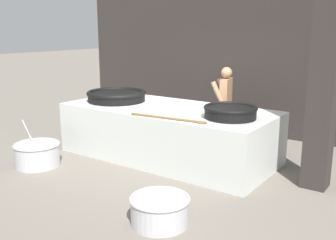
{
  "coord_description": "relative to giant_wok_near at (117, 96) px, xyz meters",
  "views": [
    {
      "loc": [
        4.1,
        -5.82,
        2.4
      ],
      "look_at": [
        0.0,
        0.0,
        0.72
      ],
      "focal_mm": 42.0,
      "sensor_mm": 36.0,
      "label": 1
    }
  ],
  "objects": [
    {
      "name": "giant_wok_near",
      "position": [
        0.0,
        0.0,
        0.0
      ],
      "size": [
        1.18,
        1.18,
        0.21
      ],
      "color": "black",
      "rests_on": "hearth_platform"
    },
    {
      "name": "giant_wok_far",
      "position": [
        2.55,
        -0.06,
        -0.0
      ],
      "size": [
        0.88,
        0.88,
        0.2
      ],
      "color": "black",
      "rests_on": "hearth_platform"
    },
    {
      "name": "support_pillar",
      "position": [
        3.9,
        0.21,
        0.9
      ],
      "size": [
        0.37,
        0.37,
        3.95
      ],
      "primitive_type": "cube",
      "color": "#2D2826",
      "rests_on": "ground_plane"
    },
    {
      "name": "prep_bowl_meat",
      "position": [
        2.64,
        -2.13,
        -0.88
      ],
      "size": [
        0.77,
        0.77,
        0.35
      ],
      "color": "#B7B7BC",
      "rests_on": "ground_plane"
    },
    {
      "name": "back_wall",
      "position": [
        1.21,
        2.69,
        0.9
      ],
      "size": [
        8.48,
        0.24,
        3.95
      ],
      "primitive_type": "cube",
      "color": "#2D2826",
      "rests_on": "ground_plane"
    },
    {
      "name": "prep_bowl_vegetables",
      "position": [
        -0.4,
        -1.67,
        -0.84
      ],
      "size": [
        1.02,
        0.8,
        0.73
      ],
      "color": "#B7B7BC",
      "rests_on": "ground_plane"
    },
    {
      "name": "ground_plane",
      "position": [
        1.21,
        0.07,
        -1.07
      ],
      "size": [
        60.0,
        60.0,
        0.0
      ],
      "primitive_type": "plane",
      "color": "slate"
    },
    {
      "name": "cook",
      "position": [
        1.7,
        1.43,
        -0.19
      ],
      "size": [
        0.46,
        0.64,
        1.62
      ],
      "rotation": [
        0.0,
        0.0,
        3.38
      ],
      "color": "#9E7551",
      "rests_on": "ground_plane"
    },
    {
      "name": "hearth_platform",
      "position": [
        1.21,
        0.07,
        -0.59
      ],
      "size": [
        3.95,
        1.78,
        0.96
      ],
      "color": "silver",
      "rests_on": "ground_plane"
    },
    {
      "name": "stirring_paddle",
      "position": [
        1.81,
        -0.72,
        -0.09
      ],
      "size": [
        1.37,
        0.21,
        0.04
      ],
      "rotation": [
        0.0,
        0.0,
        0.1
      ],
      "color": "brown",
      "rests_on": "hearth_platform"
    }
  ]
}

